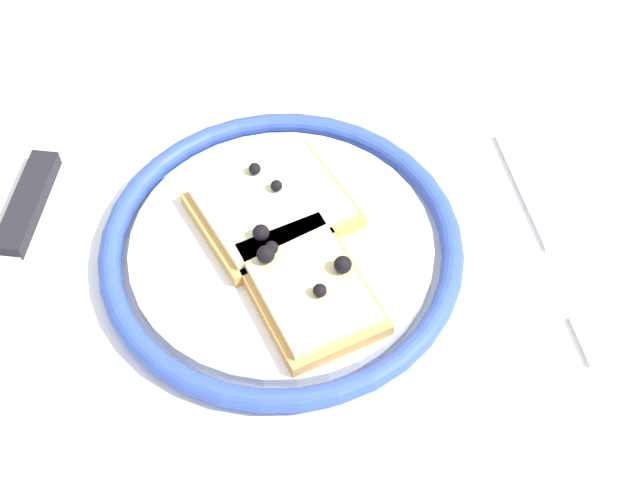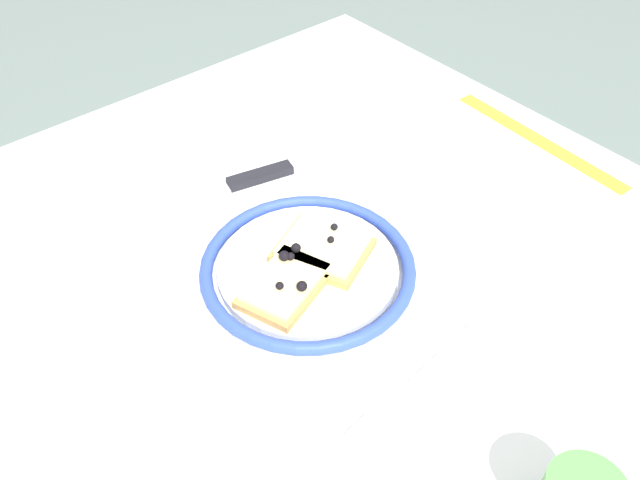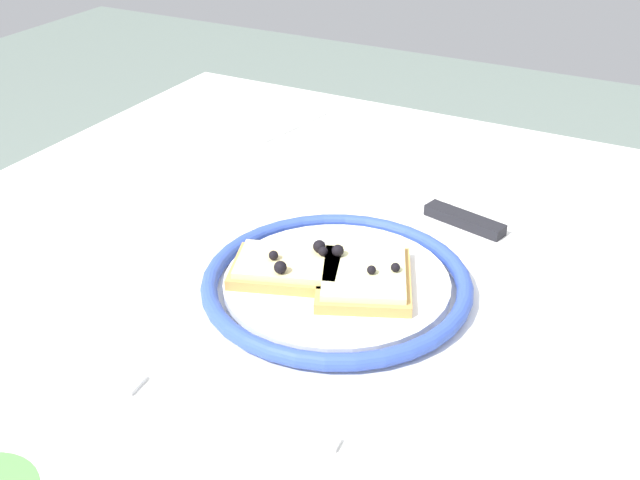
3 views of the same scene
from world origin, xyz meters
name	(u,v)px [view 1 (image 1 of 3)]	position (x,y,z in m)	size (l,w,h in m)	color
dining_table	(351,305)	(0.00, 0.00, 0.63)	(1.04, 0.95, 0.70)	white
plate	(282,251)	(0.05, 0.00, 0.71)	(0.25, 0.25, 0.02)	white
pizza_slice_near	(272,208)	(0.05, -0.03, 0.72)	(0.13, 0.12, 0.03)	tan
pizza_slice_far	(308,286)	(0.04, 0.04, 0.73)	(0.10, 0.12, 0.03)	tan
knife	(13,241)	(0.23, -0.03, 0.71)	(0.08, 0.24, 0.01)	silver
fork	(550,241)	(-0.14, 0.01, 0.71)	(0.03, 0.20, 0.00)	silver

